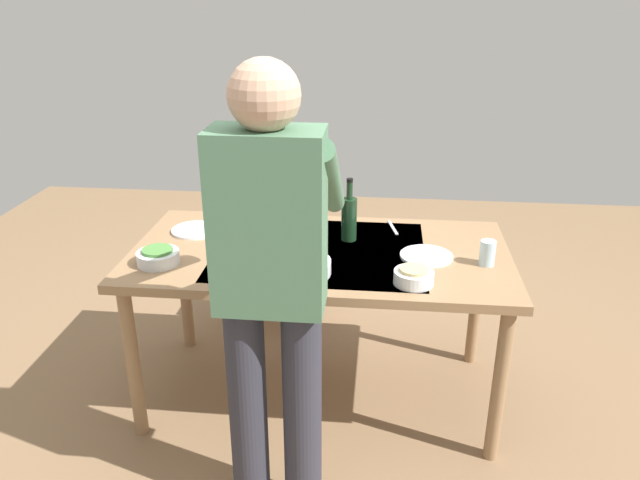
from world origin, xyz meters
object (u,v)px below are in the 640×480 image
Objects in this scene: dining_table at (320,266)px; water_cup_near_right at (319,215)px; chair_near at (279,229)px; wine_glass_left at (257,212)px; dinner_plate_far at (196,230)px; wine_bottle at (349,217)px; side_bowl_bread at (414,276)px; side_bowl_salad at (158,256)px; person_server at (272,281)px; serving_bowl_pasta at (295,265)px; dinner_plate_near at (426,256)px; water_cup_near_left at (487,253)px.

dining_table is 15.80× the size of water_cup_near_right.
wine_glass_left reaches higher than chair_near.
wine_bottle is at bearing 178.06° from dinner_plate_far.
side_bowl_bread is (-0.72, 0.47, -0.07)m from wine_glass_left.
chair_near is at bearing -68.26° from dining_table.
water_cup_near_right reaches higher than side_bowl_salad.
wine_bottle is (-0.21, -0.84, -0.08)m from person_server.
dinner_plate_far is at bearing 65.95° from chair_near.
wine_bottle reaches higher than side_bowl_salad.
chair_near is (0.33, -0.82, -0.17)m from dining_table.
serving_bowl_pasta is at bearing 103.14° from chair_near.
chair_near is 5.06× the size of side_bowl_salad.
chair_near is at bearing -46.70° from dinner_plate_near.
person_server is 0.77m from side_bowl_salad.
water_cup_near_right is (-0.05, -0.99, -0.14)m from person_server.
water_cup_near_right is at bearing -32.49° from dinner_plate_near.
side_bowl_bread is (-0.44, 0.58, -0.02)m from water_cup_near_right.
side_bowl_bread is at bearing 144.57° from dining_table.
wine_bottle is at bearing 123.26° from chair_near.
dinner_plate_near is 1.00× the size of dinner_plate_far.
dinner_plate_far is at bearing -1.94° from wine_bottle.
water_cup_near_left is 0.84m from water_cup_near_right.
water_cup_near_left is at bearing 165.86° from wine_glass_left.
wine_glass_left is (-0.01, 0.63, 0.35)m from chair_near.
water_cup_near_left is (-0.72, 0.08, 0.13)m from dining_table.
water_cup_near_right is (0.16, -0.16, -0.06)m from wine_bottle.
water_cup_near_left reaches higher than serving_bowl_pasta.
wine_glass_left is 1.39× the size of water_cup_near_left.
side_bowl_bread is at bearing 146.80° from wine_glass_left.
water_cup_near_right is 0.46× the size of dinner_plate_near.
person_server is at bearing 82.68° from dining_table.
dinner_plate_near is (-0.51, 0.32, -0.05)m from water_cup_near_right.
wine_bottle is at bearing -25.13° from dinner_plate_near.
dining_table is 0.33m from water_cup_near_right.
serving_bowl_pasta is (0.04, 0.53, -0.02)m from water_cup_near_right.
person_server is at bearing 98.87° from chair_near.
wine_glass_left is 0.84× the size of side_bowl_salad.
wine_glass_left is at bearing -131.82° from side_bowl_salad.
dinner_plate_far is at bearing -14.75° from dining_table.
person_server reaches higher than water_cup_near_right.
wine_glass_left is 0.53m from side_bowl_salad.
dining_table is 15.45× the size of water_cup_near_left.
chair_near is 3.03× the size of serving_bowl_pasta.
chair_near reaches higher than serving_bowl_pasta.
person_server is 15.85× the size of water_cup_near_right.
chair_near is 0.76m from dinner_plate_far.
dinner_plate_far is at bearing -36.66° from serving_bowl_pasta.
dinner_plate_far is at bearing 4.15° from wine_glass_left.
wine_bottle is 0.99× the size of serving_bowl_pasta.
side_bowl_salad is at bearing 23.73° from wine_bottle.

